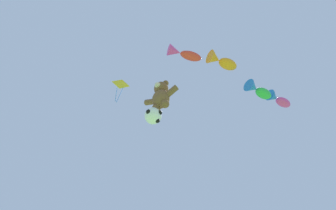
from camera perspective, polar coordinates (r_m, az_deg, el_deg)
teddy_bear_kite at (r=12.00m, az=-1.80°, el=2.40°), size 2.12×0.93×2.15m
soccer_ball_kite at (r=11.17m, az=-3.77°, el=-2.76°), size 0.95×0.94×0.87m
fish_kite_crimson at (r=11.70m, az=3.74°, el=12.88°), size 1.55×1.71×0.61m
fish_kite_tangerine at (r=13.08m, az=13.34°, el=10.74°), size 1.56×1.86×0.80m
fish_kite_emerald at (r=13.91m, az=21.89°, el=3.46°), size 1.38×1.86×0.77m
fish_kite_magenta at (r=15.46m, az=26.19°, el=1.23°), size 1.37×1.85×0.72m
diamond_kite at (r=14.63m, az=-11.99°, el=4.86°), size 0.74×0.92×2.57m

